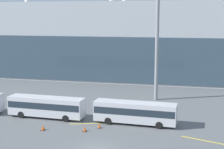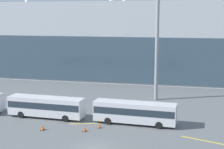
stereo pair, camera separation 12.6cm
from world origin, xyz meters
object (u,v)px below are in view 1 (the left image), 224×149
airliner_at_gate_far (150,52)px  traffic_cone_1 (43,128)px  traffic_cone_2 (85,129)px  shuttle_bus_2 (135,111)px  traffic_cone_0 (99,126)px  shuttle_bus_1 (46,106)px

airliner_at_gate_far → traffic_cone_1: (-7.92, -54.58, -4.77)m
airliner_at_gate_far → traffic_cone_2: size_ratio=56.93×
shuttle_bus_2 → traffic_cone_2: (-5.96, -4.52, -1.50)m
airliner_at_gate_far → shuttle_bus_2: (3.62, -49.28, -3.29)m
traffic_cone_0 → shuttle_bus_2: bearing=32.2°
traffic_cone_2 → traffic_cone_1: bearing=-172.1°
airliner_at_gate_far → shuttle_bus_1: size_ratio=3.42×
shuttle_bus_2 → traffic_cone_1: shuttle_bus_2 is taller
traffic_cone_2 → airliner_at_gate_far: bearing=87.5°
shuttle_bus_2 → traffic_cone_0: size_ratio=16.10×
shuttle_bus_2 → traffic_cone_1: size_ratio=15.78×
shuttle_bus_1 → shuttle_bus_2: (13.37, -0.13, 0.00)m
shuttle_bus_2 → traffic_cone_2: 7.63m
traffic_cone_0 → traffic_cone_1: bearing=-160.6°
traffic_cone_1 → traffic_cone_2: 5.63m
airliner_at_gate_far → traffic_cone_0: airliner_at_gate_far is taller
traffic_cone_1 → traffic_cone_2: bearing=7.9°
traffic_cone_1 → shuttle_bus_1: bearing=108.7°
traffic_cone_0 → traffic_cone_1: (-7.12, -2.51, 0.01)m
traffic_cone_0 → traffic_cone_2: 2.33m
shuttle_bus_1 → traffic_cone_1: size_ratio=15.78×
airliner_at_gate_far → shuttle_bus_2: size_ratio=3.42×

